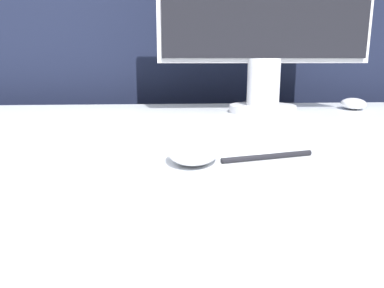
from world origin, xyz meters
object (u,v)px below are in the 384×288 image
(computer_mouse_far, at_px, (353,104))
(computer_mouse_near, at_px, (194,150))
(keyboard, at_px, (140,125))
(monitor, at_px, (267,3))

(computer_mouse_far, bearing_deg, computer_mouse_near, -121.90)
(computer_mouse_far, bearing_deg, keyboard, -142.29)
(monitor, relative_size, computer_mouse_far, 5.16)
(computer_mouse_near, xyz_separation_m, monitor, (0.22, 0.50, 0.26))
(keyboard, height_order, monitor, monitor)
(computer_mouse_near, xyz_separation_m, computer_mouse_far, (0.50, 0.54, -0.00))
(keyboard, xyz_separation_m, monitor, (0.31, 0.25, 0.27))
(computer_mouse_near, height_order, computer_mouse_far, computer_mouse_near)
(keyboard, distance_m, monitor, 0.49)
(keyboard, bearing_deg, computer_mouse_far, 32.21)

